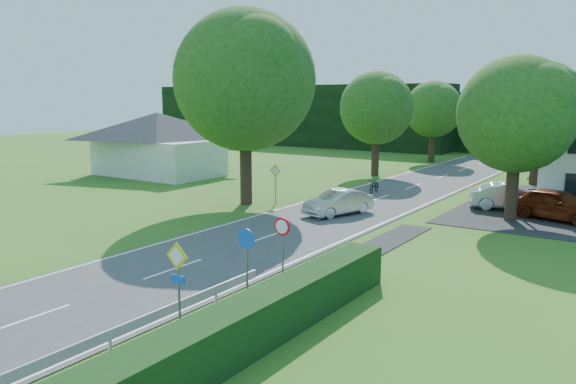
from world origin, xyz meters
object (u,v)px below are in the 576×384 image
Objects in this scene: parked_car_red at (558,204)px; streetlight at (516,134)px; moving_car at (338,202)px; motorcycle at (374,186)px; parked_car_silver_a at (511,197)px.

streetlight is at bearing 95.41° from parked_car_red.
moving_car is 7.73m from motorcycle.
parked_car_silver_a is (-2.68, 1.54, -0.07)m from parked_car_red.
parked_car_red reaches higher than motorcycle.
streetlight reaches higher than moving_car.
streetlight is 1.65× the size of parked_car_red.
parked_car_silver_a is (7.53, 6.82, 0.07)m from moving_car.
moving_car is 10.17m from parked_car_silver_a.
parked_car_red is (2.46, -0.54, -3.60)m from streetlight.
moving_car is at bearing -88.75° from motorcycle.
moving_car is 2.19× the size of motorcycle.
parked_car_red is at bearing -12.39° from streetlight.
streetlight is at bearing 173.98° from parked_car_silver_a.
parked_car_silver_a reaches higher than motorcycle.
moving_car is 0.91× the size of parked_car_silver_a.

